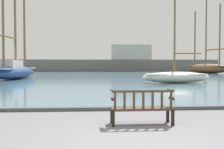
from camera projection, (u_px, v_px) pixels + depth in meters
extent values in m
plane|color=slate|center=(135.00, 141.00, 5.77)|extent=(160.00, 160.00, 0.00)
cube|color=slate|center=(98.00, 73.00, 49.64)|extent=(100.00, 80.00, 0.08)
cube|color=#4C4C50|center=(118.00, 108.00, 9.61)|extent=(40.00, 0.30, 0.12)
cube|color=black|center=(112.00, 115.00, 7.49)|extent=(0.07, 0.07, 0.42)
cube|color=black|center=(168.00, 114.00, 7.62)|extent=(0.07, 0.07, 0.42)
cube|color=black|center=(113.00, 119.00, 7.04)|extent=(0.07, 0.07, 0.42)
cube|color=black|center=(173.00, 118.00, 7.18)|extent=(0.07, 0.07, 0.42)
cube|color=#422D1E|center=(142.00, 108.00, 7.32)|extent=(1.61, 0.55, 0.06)
cube|color=#422D1E|center=(143.00, 91.00, 7.09)|extent=(1.60, 0.08, 0.06)
cube|color=#422D1E|center=(115.00, 101.00, 7.03)|extent=(0.06, 0.04, 0.41)
cube|color=#422D1E|center=(125.00, 101.00, 7.05)|extent=(0.06, 0.04, 0.41)
cube|color=#422D1E|center=(134.00, 101.00, 7.07)|extent=(0.06, 0.04, 0.41)
cube|color=#422D1E|center=(143.00, 101.00, 7.10)|extent=(0.06, 0.04, 0.41)
cube|color=#422D1E|center=(153.00, 100.00, 7.12)|extent=(0.06, 0.04, 0.41)
cube|color=#422D1E|center=(162.00, 100.00, 7.14)|extent=(0.06, 0.04, 0.41)
cube|color=#422D1E|center=(171.00, 100.00, 7.16)|extent=(0.06, 0.04, 0.41)
cube|color=black|center=(113.00, 99.00, 7.16)|extent=(0.07, 0.30, 0.06)
cube|color=#422D1E|center=(112.00, 90.00, 7.24)|extent=(0.07, 0.47, 0.04)
cube|color=black|center=(171.00, 98.00, 7.29)|extent=(0.07, 0.30, 0.06)
cube|color=#422D1E|center=(171.00, 90.00, 7.37)|extent=(0.07, 0.47, 0.04)
ellipsoid|color=silver|center=(176.00, 77.00, 22.35)|extent=(5.48, 1.62, 0.90)
cube|color=white|center=(176.00, 74.00, 22.34)|extent=(4.82, 1.23, 0.08)
cylinder|color=brown|center=(175.00, 37.00, 22.22)|extent=(0.15, 0.15, 5.83)
cylinder|color=brown|center=(188.00, 53.00, 22.35)|extent=(2.19, 0.15, 0.12)
ellipsoid|color=navy|center=(15.00, 73.00, 28.42)|extent=(3.50, 9.42, 1.32)
cube|color=#516B9E|center=(15.00, 69.00, 28.41)|extent=(2.78, 8.25, 0.08)
cube|color=beige|center=(12.00, 64.00, 27.71)|extent=(1.62, 2.78, 0.83)
cylinder|color=brown|center=(15.00, 10.00, 28.42)|extent=(0.24, 0.24, 11.95)
cylinder|color=brown|center=(5.00, 36.00, 26.12)|extent=(0.80, 4.81, 0.19)
cylinder|color=brown|center=(24.00, 25.00, 30.99)|extent=(0.24, 0.24, 9.49)
cylinder|color=brown|center=(3.00, 14.00, 25.70)|extent=(0.24, 0.24, 10.08)
cylinder|color=brown|center=(33.00, 68.00, 33.69)|extent=(0.36, 1.41, 0.19)
ellipsoid|color=brown|center=(207.00, 69.00, 46.60)|extent=(5.53, 10.76, 1.57)
cube|color=#997A5B|center=(207.00, 66.00, 46.59)|extent=(4.56, 9.38, 0.08)
cylinder|color=brown|center=(206.00, 25.00, 46.58)|extent=(0.25, 0.25, 13.65)
cylinder|color=brown|center=(214.00, 49.00, 44.87)|extent=(1.40, 3.89, 0.20)
cylinder|color=brown|center=(195.00, 39.00, 49.35)|extent=(0.25, 0.25, 9.54)
cylinder|color=brown|center=(220.00, 35.00, 43.72)|extent=(0.25, 0.25, 9.67)
cube|color=#66605B|center=(97.00, 66.00, 57.81)|extent=(50.29, 2.40, 2.53)
cube|color=#B7B2A3|center=(131.00, 52.00, 58.18)|extent=(8.17, 2.00, 3.09)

